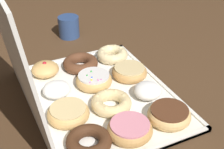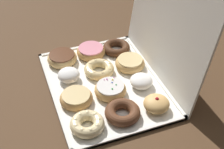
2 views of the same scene
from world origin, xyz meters
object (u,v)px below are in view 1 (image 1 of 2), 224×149
Objects in this scene: powdered_filled_donut_10 at (57,90)px; sprinkle_donut_6 at (95,80)px; donut_box at (102,97)px; cruller_donut_5 at (111,103)px; cruller_donut_3 at (112,54)px; jelly_filled_donut_11 at (45,69)px; powdered_filled_donut_1 at (148,91)px; pink_frosted_donut_4 at (130,129)px; chocolate_cake_ring_donut_7 at (80,63)px; coffee_mug at (69,26)px; chocolate_frosted_donut_0 at (169,115)px; chocolate_cake_ring_donut_8 at (89,141)px; glazed_ring_donut_2 at (129,72)px; glazed_ring_donut_9 at (68,113)px.

sprinkle_donut_6 is at bearing -89.32° from powdered_filled_donut_10.
cruller_donut_5 reaches higher than donut_box.
jelly_filled_donut_11 is (-0.00, 0.25, 0.00)m from cruller_donut_3.
cruller_donut_5 is at bearing -154.65° from jelly_filled_donut_11.
pink_frosted_donut_4 is at bearing 134.03° from powdered_filled_donut_1.
coffee_mug is (0.28, -0.06, 0.02)m from chocolate_cake_ring_donut_7.
donut_box is 4.39× the size of chocolate_cake_ring_donut_7.
chocolate_cake_ring_donut_8 is at bearing 88.99° from chocolate_frosted_donut_0.
cruller_donut_5 is (-0.13, 0.13, -0.00)m from glazed_ring_donut_2.
chocolate_cake_ring_donut_7 is 1.34× the size of jelly_filled_donut_11.
chocolate_frosted_donut_0 is 1.02× the size of cruller_donut_5.
coffee_mug is at bearing 14.87° from cruller_donut_3.
cruller_donut_5 is (0.00, 0.12, -0.00)m from powdered_filled_donut_1.
glazed_ring_donut_9 is 0.25m from jelly_filled_donut_11.
jelly_filled_donut_11 is at bearing 17.16° from pink_frosted_donut_4.
donut_box is at bearing -65.24° from glazed_ring_donut_9.
glazed_ring_donut_2 is 0.25m from powdered_filled_donut_10.
chocolate_cake_ring_donut_8 is at bearing -174.92° from glazed_ring_donut_9.
coffee_mug reaches higher than jelly_filled_donut_11.
jelly_filled_donut_11 is (0.13, 0.25, 0.00)m from glazed_ring_donut_2.
cruller_donut_5 is at bearing 153.37° from cruller_donut_3.
cruller_donut_5 is at bearing -1.83° from pink_frosted_donut_4.
sprinkle_donut_6 is at bearing -1.84° from pink_frosted_donut_4.
jelly_filled_donut_11 is at bearing -1.31° from glazed_ring_donut_9.
donut_box is 4.40× the size of chocolate_frosted_donut_0.
jelly_filled_donut_11 reaches higher than pink_frosted_donut_4.
chocolate_frosted_donut_0 is 0.25m from glazed_ring_donut_2.
glazed_ring_donut_2 is at bearing -1.91° from chocolate_frosted_donut_0.
cruller_donut_3 is at bearing -19.22° from pink_frosted_donut_4.
jelly_filled_donut_11 is 0.86× the size of coffee_mug.
glazed_ring_donut_2 is 0.34m from chocolate_cake_ring_donut_8.
donut_box is 4.57× the size of sprinkle_donut_6.
chocolate_cake_ring_donut_8 reaches higher than donut_box.
chocolate_frosted_donut_0 is 1.04× the size of chocolate_cake_ring_donut_8.
cruller_donut_5 is 0.13m from glazed_ring_donut_9.
chocolate_cake_ring_donut_8 is (-0.37, 0.24, -0.00)m from cruller_donut_3.
pink_frosted_donut_4 is 0.28m from powdered_filled_donut_10.
glazed_ring_donut_2 is 0.41m from coffee_mug.
glazed_ring_donut_9 is at bearing 132.80° from sprinkle_donut_6.
coffee_mug reaches higher than chocolate_cake_ring_donut_7.
glazed_ring_donut_2 is 1.01× the size of chocolate_cake_ring_donut_8.
glazed_ring_donut_2 is (0.25, -0.01, -0.00)m from chocolate_frosted_donut_0.
powdered_filled_donut_10 is (0.06, 0.12, 0.03)m from donut_box.
chocolate_frosted_donut_0 is 1.00× the size of chocolate_cake_ring_donut_7.
cruller_donut_3 is 0.18m from sprinkle_donut_6.
chocolate_frosted_donut_0 is 1.45× the size of powdered_filled_donut_1.
coffee_mug reaches higher than sprinkle_donut_6.
glazed_ring_donut_2 is (0.13, -0.01, -0.00)m from powdered_filled_donut_1.
coffee_mug is at bearing -7.55° from sprinkle_donut_6.
powdered_filled_donut_1 reaches higher than glazed_ring_donut_9.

